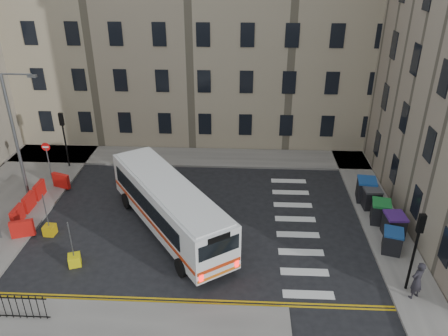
# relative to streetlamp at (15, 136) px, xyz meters

# --- Properties ---
(ground) EXTENTS (120.00, 120.00, 0.00)m
(ground) POSITION_rel_streetlamp_xyz_m (13.00, -2.00, -4.34)
(ground) COLOR black
(ground) RESTS_ON ground
(pavement_north) EXTENTS (36.00, 3.20, 0.15)m
(pavement_north) POSITION_rel_streetlamp_xyz_m (7.00, 6.60, -4.26)
(pavement_north) COLOR slate
(pavement_north) RESTS_ON ground
(pavement_east) EXTENTS (2.40, 26.00, 0.15)m
(pavement_east) POSITION_rel_streetlamp_xyz_m (22.00, 2.00, -4.26)
(pavement_east) COLOR slate
(pavement_east) RESTS_ON ground
(pavement_west) EXTENTS (6.00, 22.00, 0.15)m
(pavement_west) POSITION_rel_streetlamp_xyz_m (-1.00, -1.00, -4.26)
(pavement_west) COLOR slate
(pavement_west) RESTS_ON ground
(terrace_north) EXTENTS (38.30, 10.80, 17.20)m
(terrace_north) POSITION_rel_streetlamp_xyz_m (6.00, 13.50, 4.28)
(terrace_north) COLOR tan
(terrace_north) RESTS_ON ground
(traffic_light_east) EXTENTS (0.28, 0.22, 4.10)m
(traffic_light_east) POSITION_rel_streetlamp_xyz_m (21.60, -7.50, -1.47)
(traffic_light_east) COLOR black
(traffic_light_east) RESTS_ON pavement_east
(traffic_light_nw) EXTENTS (0.28, 0.22, 4.10)m
(traffic_light_nw) POSITION_rel_streetlamp_xyz_m (1.00, 4.50, -1.47)
(traffic_light_nw) COLOR black
(traffic_light_nw) RESTS_ON pavement_west
(streetlamp) EXTENTS (0.50, 0.22, 8.14)m
(streetlamp) POSITION_rel_streetlamp_xyz_m (0.00, 0.00, 0.00)
(streetlamp) COLOR #595B5E
(streetlamp) RESTS_ON pavement_west
(no_entry_north) EXTENTS (0.60, 0.08, 3.00)m
(no_entry_north) POSITION_rel_streetlamp_xyz_m (0.50, 2.50, -2.26)
(no_entry_north) COLOR #595B5E
(no_entry_north) RESTS_ON pavement_west
(roadworks_barriers) EXTENTS (1.66, 6.26, 1.00)m
(roadworks_barriers) POSITION_rel_streetlamp_xyz_m (1.16, -1.50, -3.69)
(roadworks_barriers) COLOR red
(roadworks_barriers) RESTS_ON pavement_west
(bus) EXTENTS (8.18, 10.28, 2.95)m
(bus) POSITION_rel_streetlamp_xyz_m (9.71, -3.10, -2.63)
(bus) COLOR silver
(bus) RESTS_ON ground
(wheelie_bin_a) EXTENTS (1.25, 1.35, 1.24)m
(wheelie_bin_a) POSITION_rel_streetlamp_xyz_m (21.72, -4.62, -3.56)
(wheelie_bin_a) COLOR black
(wheelie_bin_a) RESTS_ON pavement_east
(wheelie_bin_b) EXTENTS (1.11, 1.26, 1.34)m
(wheelie_bin_b) POSITION_rel_streetlamp_xyz_m (22.21, -3.20, -3.51)
(wheelie_bin_b) COLOR black
(wheelie_bin_b) RESTS_ON pavement_east
(wheelie_bin_c) EXTENTS (1.28, 1.40, 1.33)m
(wheelie_bin_c) POSITION_rel_streetlamp_xyz_m (21.83, -1.85, -3.52)
(wheelie_bin_c) COLOR black
(wheelie_bin_c) RESTS_ON pavement_east
(wheelie_bin_d) EXTENTS (1.08, 1.23, 1.30)m
(wheelie_bin_d) POSITION_rel_streetlamp_xyz_m (21.71, -0.19, -3.53)
(wheelie_bin_d) COLOR black
(wheelie_bin_d) RESTS_ON pavement_east
(wheelie_bin_e) EXTENTS (1.29, 1.43, 1.43)m
(wheelie_bin_e) POSITION_rel_streetlamp_xyz_m (21.60, 0.68, -3.47)
(wheelie_bin_e) COLOR black
(wheelie_bin_e) RESTS_ON pavement_east
(pedestrian) EXTENTS (0.85, 0.77, 1.94)m
(pedestrian) POSITION_rel_streetlamp_xyz_m (21.75, -8.06, -3.22)
(pedestrian) COLOR black
(pedestrian) RESTS_ON pavement_east
(bollard_yellow) EXTENTS (0.77, 0.77, 0.60)m
(bollard_yellow) POSITION_rel_streetlamp_xyz_m (5.35, -6.41, -4.04)
(bollard_yellow) COLOR #D4C70B
(bollard_yellow) RESTS_ON ground
(bollard_chevron) EXTENTS (0.64, 0.64, 0.60)m
(bollard_chevron) POSITION_rel_streetlamp_xyz_m (3.00, -3.85, -4.04)
(bollard_chevron) COLOR #C4980B
(bollard_chevron) RESTS_ON ground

